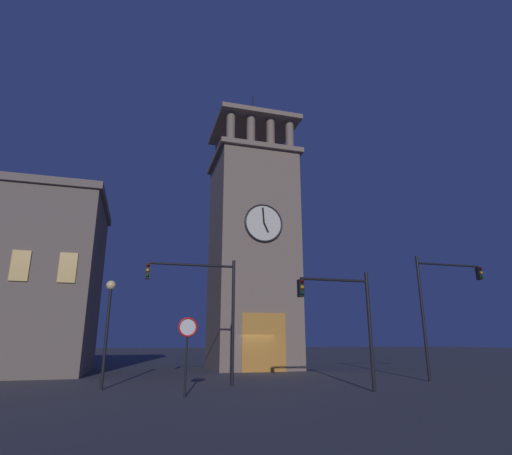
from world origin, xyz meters
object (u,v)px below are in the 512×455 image
Objects in this scene: no_horn_sign at (187,334)px; traffic_signal_mid at (345,309)px; traffic_signal_near at (205,298)px; clocktower at (252,251)px; street_lamp at (109,311)px; traffic_signal_far at (441,296)px.

traffic_signal_mid is at bearing 176.96° from no_horn_sign.
traffic_signal_near is 4.23m from no_horn_sign.
clocktower is 13.29m from traffic_signal_near.
no_horn_sign is (1.24, 3.62, -1.81)m from traffic_signal_near.
clocktower is at bearing -116.40° from traffic_signal_near.
street_lamp is 4.91m from no_horn_sign.
traffic_signal_mid is 1.70× the size of no_horn_sign.
no_horn_sign is (14.65, 2.86, -2.20)m from traffic_signal_far.
traffic_signal_near is 1.27× the size of street_lamp.
street_lamp is (9.98, 11.14, -5.75)m from clocktower.
traffic_signal_far is 2.27× the size of no_horn_sign.
no_horn_sign is at bearing 11.06° from traffic_signal_far.
clocktower is 3.87× the size of traffic_signal_near.
traffic_signal_mid is 6.92m from no_horn_sign.
street_lamp is at bearing -47.17° from no_horn_sign.
clocktower is 4.90× the size of street_lamp.
traffic_signal_mid is at bearing 22.42° from traffic_signal_far.
no_horn_sign is at bearing 71.10° from traffic_signal_near.
street_lamp is at bearing -21.05° from traffic_signal_mid.
traffic_signal_near is at bearing -3.21° from traffic_signal_far.
no_horn_sign is at bearing -3.04° from traffic_signal_mid.
street_lamp is (4.50, 0.10, -0.77)m from traffic_signal_near.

